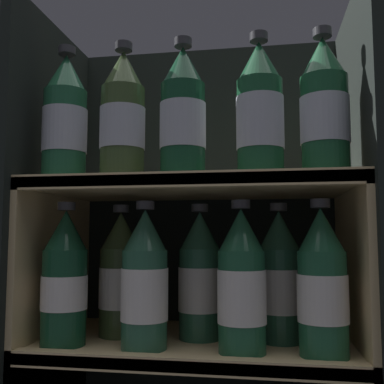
{
  "coord_description": "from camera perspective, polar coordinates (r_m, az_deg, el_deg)",
  "views": [
    {
      "loc": [
        0.13,
        -0.68,
        0.41
      ],
      "look_at": [
        0.0,
        0.11,
        0.48
      ],
      "focal_mm": 42.0,
      "sensor_mm": 36.0,
      "label": 1
    }
  ],
  "objects": [
    {
      "name": "bottle_upper_front_0",
      "position": [
        0.85,
        -15.83,
        8.66
      ],
      "size": [
        0.08,
        0.08,
        0.25
      ],
      "color": "#1E5638",
      "rests_on": "shelf_upper"
    },
    {
      "name": "shelf_upper",
      "position": [
        0.84,
        0.44,
        -8.17
      ],
      "size": [
        0.57,
        0.31,
        0.51
      ],
      "color": "#DBBC84",
      "rests_on": "ground_plane"
    },
    {
      "name": "bottle_lower_back_0",
      "position": [
        0.88,
        -9.1,
        -10.65
      ],
      "size": [
        0.08,
        0.08,
        0.25
      ],
      "color": "#384C28",
      "rests_on": "shelf_lower"
    },
    {
      "name": "bottle_upper_front_2",
      "position": [
        0.78,
        -1.17,
        9.63
      ],
      "size": [
        0.08,
        0.08,
        0.25
      ],
      "color": "#144228",
      "rests_on": "shelf_upper"
    },
    {
      "name": "bottle_lower_back_1",
      "position": [
        0.84,
        1.01,
        -10.96
      ],
      "size": [
        0.08,
        0.08,
        0.25
      ],
      "color": "#285B42",
      "rests_on": "shelf_lower"
    },
    {
      "name": "bottle_lower_front_1",
      "position": [
        0.77,
        -6.04,
        -11.44
      ],
      "size": [
        0.08,
        0.08,
        0.25
      ],
      "color": "#285B42",
      "rests_on": "shelf_lower"
    },
    {
      "name": "bottle_lower_back_2",
      "position": [
        0.83,
        11.08,
        -10.9
      ],
      "size": [
        0.08,
        0.08,
        0.25
      ],
      "color": "#285B42",
      "rests_on": "shelf_lower"
    },
    {
      "name": "bottle_upper_front_1",
      "position": [
        0.81,
        -8.8,
        9.22
      ],
      "size": [
        0.08,
        0.08,
        0.25
      ],
      "color": "#384C28",
      "rests_on": "shelf_upper"
    },
    {
      "name": "fridge_side_right",
      "position": [
        0.85,
        20.73,
        -4.45
      ],
      "size": [
        0.02,
        0.35,
        0.83
      ],
      "primitive_type": "cube",
      "color": "black",
      "rests_on": "ground_plane"
    },
    {
      "name": "shelf_lower",
      "position": [
        0.87,
        0.42,
        -20.81
      ],
      "size": [
        0.57,
        0.31,
        0.22
      ],
      "color": "#DBBC84",
      "rests_on": "ground_plane"
    },
    {
      "name": "fridge_side_left",
      "position": [
        0.94,
        -17.78,
        -4.61
      ],
      "size": [
        0.02,
        0.35,
        0.83
      ],
      "primitive_type": "cube",
      "color": "black",
      "rests_on": "ground_plane"
    },
    {
      "name": "bottle_upper_front_3",
      "position": [
        0.77,
        8.61,
        9.9
      ],
      "size": [
        0.08,
        0.08,
        0.25
      ],
      "color": "#194C2D",
      "rests_on": "shelf_upper"
    },
    {
      "name": "fridge_back_wall",
      "position": [
        1.01,
        1.96,
        -4.91
      ],
      "size": [
        0.61,
        0.02,
        0.83
      ],
      "primitive_type": "cube",
      "color": "black",
      "rests_on": "ground_plane"
    },
    {
      "name": "bottle_lower_front_0",
      "position": [
        0.82,
        -15.88,
        -10.77
      ],
      "size": [
        0.08,
        0.08,
        0.25
      ],
      "color": "#144228",
      "rests_on": "shelf_lower"
    },
    {
      "name": "bottle_upper_front_4",
      "position": [
        0.78,
        16.46,
        9.99
      ],
      "size": [
        0.08,
        0.08,
        0.25
      ],
      "color": "#194C2D",
      "rests_on": "shelf_upper"
    },
    {
      "name": "bottle_lower_front_3",
      "position": [
        0.75,
        16.22,
        -11.37
      ],
      "size": [
        0.08,
        0.08,
        0.25
      ],
      "color": "#1E5638",
      "rests_on": "shelf_lower"
    },
    {
      "name": "bottle_lower_front_2",
      "position": [
        0.75,
        6.32,
        -11.64
      ],
      "size": [
        0.08,
        0.08,
        0.25
      ],
      "color": "#1E5638",
      "rests_on": "shelf_lower"
    }
  ]
}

